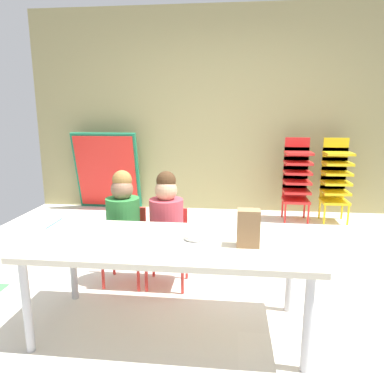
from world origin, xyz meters
TOP-DOWN VIEW (x-y plane):
  - ground_plane at (-0.01, 0.00)m, footprint 5.21×4.61m
  - back_wall at (0.00, 2.30)m, footprint 5.21×0.10m
  - craft_table at (-0.19, -0.69)m, footprint 1.71×0.73m
  - seated_child_near_camera at (-0.66, -0.10)m, footprint 0.33×0.33m
  - seated_child_middle_seat at (-0.32, -0.10)m, footprint 0.32×0.31m
  - kid_chair_red_stack at (0.98, 1.85)m, footprint 0.32×0.30m
  - kid_chair_yellow_stack at (1.45, 1.85)m, footprint 0.32×0.30m
  - folded_activity_table at (-1.56, 2.10)m, footprint 0.90×0.29m
  - paper_bag_brown at (0.28, -0.73)m, footprint 0.13×0.09m
  - paper_plate_near_edge at (-0.04, -0.68)m, footprint 0.18×0.18m
  - donut_powdered_on_plate at (-0.04, -0.68)m, footprint 0.13×0.13m

SIDE VIEW (x-z plane):
  - ground_plane at x=-0.01m, z-range -0.02..0.00m
  - folded_activity_table at x=-1.56m, z-range -0.01..1.08m
  - craft_table at x=-0.19m, z-range 0.25..0.84m
  - seated_child_near_camera at x=-0.66m, z-range 0.10..1.01m
  - seated_child_middle_seat at x=-0.32m, z-range 0.10..1.01m
  - kid_chair_red_stack at x=0.98m, z-range 0.06..1.10m
  - kid_chair_yellow_stack at x=1.45m, z-range 0.06..1.10m
  - paper_plate_near_edge at x=-0.04m, z-range 0.60..0.61m
  - donut_powdered_on_plate at x=-0.04m, z-range 0.61..0.64m
  - paper_bag_brown at x=0.28m, z-range 0.60..0.82m
  - back_wall at x=0.00m, z-range 0.00..2.70m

